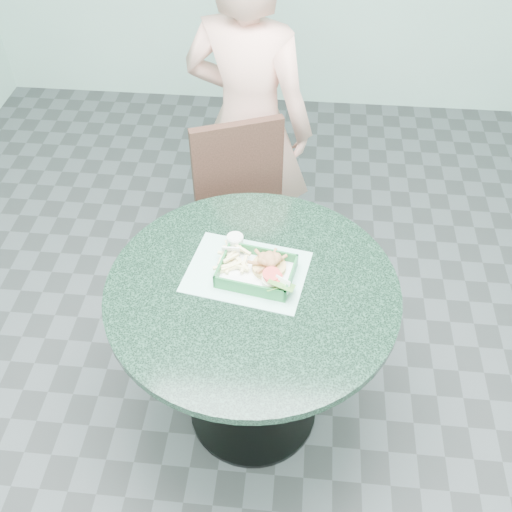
# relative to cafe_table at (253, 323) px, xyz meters

# --- Properties ---
(floor) EXTENTS (4.00, 5.00, 0.02)m
(floor) POSITION_rel_cafe_table_xyz_m (0.00, 0.00, -0.58)
(floor) COLOR #303335
(floor) RESTS_ON ground
(cafe_table) EXTENTS (0.98, 0.98, 0.75)m
(cafe_table) POSITION_rel_cafe_table_xyz_m (0.00, 0.00, 0.00)
(cafe_table) COLOR black
(cafe_table) RESTS_ON floor
(dining_chair) EXTENTS (0.39, 0.39, 0.93)m
(dining_chair) POSITION_rel_cafe_table_xyz_m (-0.13, 0.62, -0.05)
(dining_chair) COLOR black
(dining_chair) RESTS_ON floor
(diner_person) EXTENTS (0.70, 0.56, 1.67)m
(diner_person) POSITION_rel_cafe_table_xyz_m (-0.11, 0.92, 0.25)
(diner_person) COLOR #E09F8C
(diner_person) RESTS_ON floor
(placemat) EXTENTS (0.44, 0.36, 0.00)m
(placemat) POSITION_rel_cafe_table_xyz_m (-0.03, 0.06, 0.17)
(placemat) COLOR #9BD9C6
(placemat) RESTS_ON cafe_table
(food_basket) EXTENTS (0.24, 0.18, 0.05)m
(food_basket) POSITION_rel_cafe_table_xyz_m (0.01, 0.05, 0.19)
(food_basket) COLOR #1C6931
(food_basket) RESTS_ON placemat
(crab_sandwich) EXTENTS (0.11, 0.11, 0.07)m
(crab_sandwich) POSITION_rel_cafe_table_xyz_m (0.04, 0.08, 0.22)
(crab_sandwich) COLOR tan
(crab_sandwich) RESTS_ON food_basket
(fries_pile) EXTENTS (0.14, 0.15, 0.05)m
(fries_pile) POSITION_rel_cafe_table_xyz_m (-0.08, 0.09, 0.21)
(fries_pile) COLOR #FFE89E
(fries_pile) RESTS_ON food_basket
(sauce_ramekin) EXTENTS (0.06, 0.06, 0.03)m
(sauce_ramekin) POSITION_rel_cafe_table_xyz_m (-0.10, 0.15, 0.22)
(sauce_ramekin) COLOR white
(sauce_ramekin) RESTS_ON food_basket
(garnish_cup) EXTENTS (0.11, 0.10, 0.04)m
(garnish_cup) POSITION_rel_cafe_table_xyz_m (0.08, 0.01, 0.21)
(garnish_cup) COLOR white
(garnish_cup) RESTS_ON food_basket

